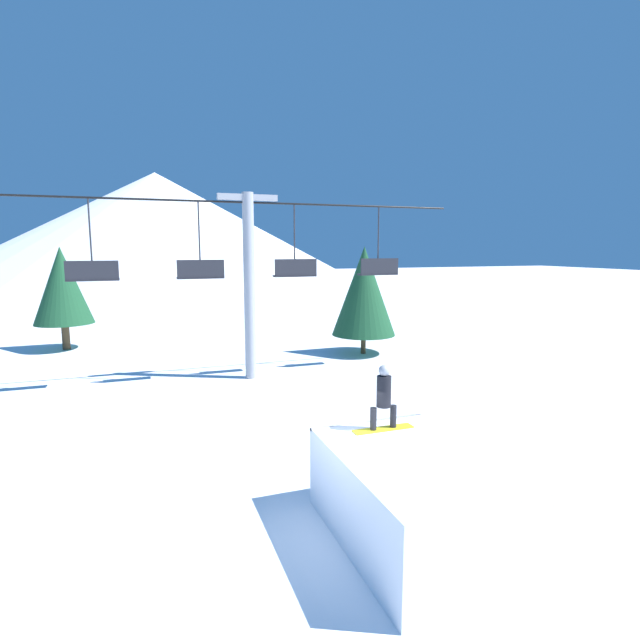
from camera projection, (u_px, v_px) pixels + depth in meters
name	position (u px, v px, depth m)	size (l,w,h in m)	color
ground_plane	(334.00, 533.00, 9.49)	(220.00, 220.00, 0.00)	white
mountain_ridge	(157.00, 227.00, 83.47)	(66.74, 66.74, 17.65)	silver
snow_ramp	(413.00, 498.00, 9.14)	(2.63, 3.96, 1.65)	white
snowboarder	(384.00, 397.00, 10.20)	(1.31, 0.30, 1.37)	yellow
chairlift	(249.00, 274.00, 20.16)	(18.17, 0.46, 7.55)	#9E9EA3
pine_tree_near	(364.00, 291.00, 25.11)	(3.21, 3.21, 5.45)	#4C3823
pine_tree_far	(62.00, 286.00, 26.09)	(2.98, 2.98, 5.44)	#4C3823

